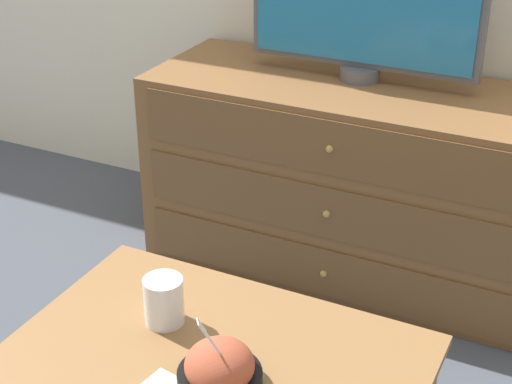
{
  "coord_description": "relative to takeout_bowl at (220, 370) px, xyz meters",
  "views": [
    {
      "loc": [
        0.62,
        -2.59,
        1.53
      ],
      "look_at": [
        -0.07,
        -1.19,
        0.72
      ],
      "focal_mm": 55.0,
      "sensor_mm": 36.0,
      "label": 1
    }
  ],
  "objects": [
    {
      "name": "ground_plane",
      "position": [
        -0.02,
        1.53,
        -0.5
      ],
      "size": [
        12.0,
        12.0,
        0.0
      ],
      "primitive_type": "plane",
      "color": "#474C56"
    },
    {
      "name": "dresser",
      "position": [
        -0.15,
        1.24,
        -0.16
      ],
      "size": [
        1.41,
        0.55,
        0.67
      ],
      "color": "brown",
      "rests_on": "ground_plane"
    },
    {
      "name": "takeout_bowl",
      "position": [
        0.0,
        0.0,
        0.0
      ],
      "size": [
        0.17,
        0.17,
        0.18
      ],
      "color": "black",
      "rests_on": "coffee_table"
    },
    {
      "name": "drink_cup",
      "position": [
        -0.21,
        0.13,
        0.01
      ],
      "size": [
        0.09,
        0.09,
        0.11
      ],
      "color": "beige",
      "rests_on": "coffee_table"
    }
  ]
}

